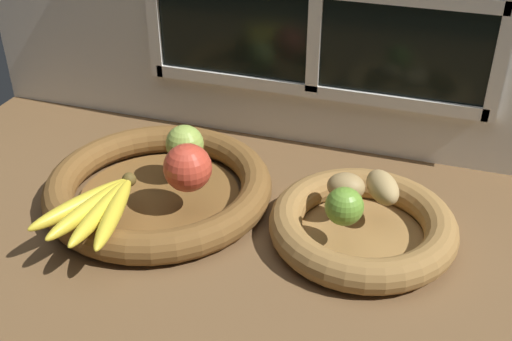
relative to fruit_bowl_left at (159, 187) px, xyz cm
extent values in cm
cube|color=brown|center=(19.96, -1.15, -3.97)|extent=(140.00, 90.00, 3.00)
cube|color=silver|center=(19.96, 28.85, 25.03)|extent=(140.00, 3.00, 55.00)
cube|color=white|center=(51.96, 26.35, 28.53)|extent=(2.40, 1.20, 40.40)
cube|color=white|center=(19.96, 26.35, 9.53)|extent=(64.00, 1.20, 2.40)
cylinder|color=brown|center=(0.00, 0.00, -1.97)|extent=(27.61, 27.61, 1.00)
torus|color=brown|center=(0.00, 0.00, 0.19)|extent=(38.97, 38.97, 5.30)
cylinder|color=olive|center=(35.19, 0.00, -1.97)|extent=(19.85, 19.85, 1.00)
torus|color=olive|center=(35.19, 0.00, 0.19)|extent=(29.51, 29.51, 5.30)
sphere|color=#99B74C|center=(2.83, 5.46, 6.15)|extent=(6.63, 6.63, 6.63)
sphere|color=#CC422D|center=(6.91, -2.54, 6.78)|extent=(7.88, 7.88, 7.88)
ellipsoid|color=yellow|center=(-6.27, -13.46, 4.15)|extent=(9.88, 17.89, 2.62)
ellipsoid|color=yellow|center=(-4.36, -14.07, 4.15)|extent=(6.23, 18.56, 2.62)
ellipsoid|color=yellow|center=(-2.36, -14.25, 4.15)|extent=(2.95, 18.45, 2.62)
ellipsoid|color=yellow|center=(-0.37, -14.00, 4.15)|extent=(6.85, 18.51, 2.62)
sphere|color=brown|center=(-2.53, -5.05, 4.15)|extent=(2.36, 2.36, 2.36)
ellipsoid|color=#A38451|center=(31.65, 2.75, 4.98)|extent=(6.37, 5.42, 4.28)
ellipsoid|color=tan|center=(37.16, 4.33, 5.01)|extent=(7.94, 9.29, 4.35)
sphere|color=#6B9E33|center=(32.65, -3.81, 5.76)|extent=(5.85, 5.85, 5.85)
camera|label=1|loc=(44.22, -80.46, 59.54)|focal=44.21mm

